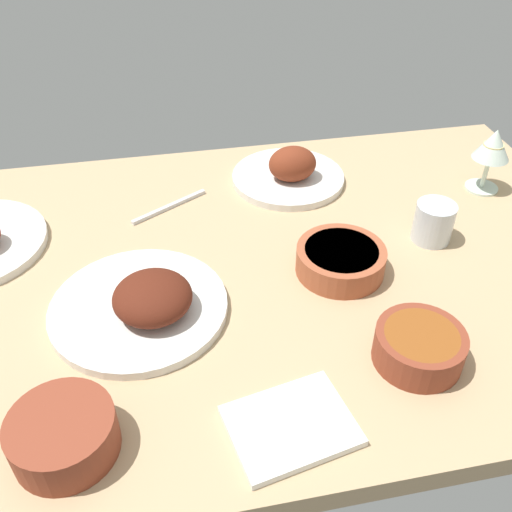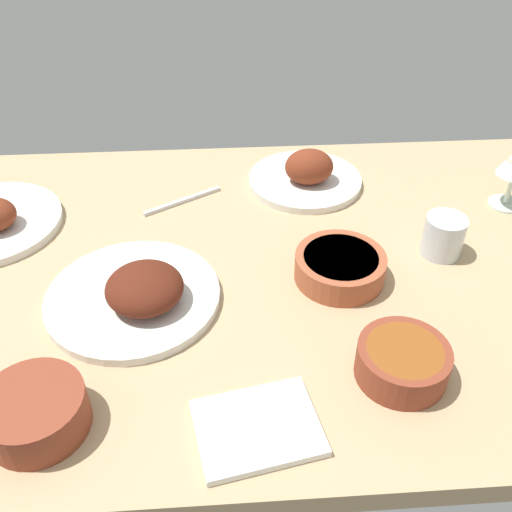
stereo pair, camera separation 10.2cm
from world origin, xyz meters
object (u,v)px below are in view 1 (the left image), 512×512
(plate_center_main, at_px, (145,303))
(water_tumbler, at_px, (434,222))
(wine_glass, at_px, (493,148))
(fork_loose, at_px, (170,207))
(bowl_potatoes, at_px, (63,434))
(bowl_soup, at_px, (419,346))
(bowl_sauce, at_px, (341,259))
(plate_far_side, at_px, (290,172))
(folded_napkin, at_px, (291,426))

(plate_center_main, xyz_separation_m, water_tumbler, (-0.55, -0.10, 0.01))
(wine_glass, xyz_separation_m, fork_loose, (0.67, -0.05, -0.10))
(water_tumbler, bearing_deg, bowl_potatoes, 26.90)
(plate_center_main, xyz_separation_m, bowl_soup, (-0.40, 0.18, 0.01))
(wine_glass, relative_size, water_tumbler, 1.81)
(plate_center_main, bearing_deg, bowl_sauce, -172.68)
(bowl_sauce, distance_m, wine_glass, 0.45)
(bowl_sauce, bearing_deg, plate_far_side, -87.11)
(fork_loose, bearing_deg, wine_glass, 145.14)
(plate_far_side, xyz_separation_m, bowl_potatoes, (0.44, 0.59, 0.01))
(water_tumbler, bearing_deg, bowl_soup, 61.68)
(folded_napkin, bearing_deg, fork_loose, -78.09)
(plate_center_main, relative_size, fork_loose, 1.63)
(plate_center_main, distance_m, folded_napkin, 0.32)
(folded_napkin, bearing_deg, bowl_sauce, -118.59)
(bowl_potatoes, bearing_deg, bowl_soup, -173.88)
(bowl_potatoes, bearing_deg, plate_center_main, -115.73)
(bowl_sauce, xyz_separation_m, water_tumbler, (-0.20, -0.06, 0.01))
(folded_napkin, distance_m, fork_loose, 0.58)
(water_tumbler, bearing_deg, folded_napkin, 44.62)
(plate_center_main, height_order, folded_napkin, plate_center_main)
(bowl_soup, height_order, bowl_sauce, bowl_soup)
(water_tumbler, bearing_deg, bowl_sauce, 16.06)
(bowl_sauce, xyz_separation_m, fork_loose, (0.28, -0.26, -0.02))
(bowl_soup, bearing_deg, water_tumbler, -118.32)
(wine_glass, height_order, fork_loose, wine_glass)
(plate_far_side, xyz_separation_m, plate_center_main, (0.33, 0.36, -0.00))
(plate_center_main, relative_size, bowl_potatoes, 2.12)
(plate_far_side, relative_size, folded_napkin, 1.51)
(plate_far_side, xyz_separation_m, folded_napkin, (0.15, 0.62, -0.02))
(plate_far_side, relative_size, bowl_potatoes, 1.79)
(plate_center_main, bearing_deg, water_tumbler, -169.41)
(water_tumbler, bearing_deg, plate_center_main, 10.59)
(bowl_soup, distance_m, folded_napkin, 0.23)
(fork_loose, bearing_deg, bowl_potatoes, 41.84)
(plate_far_side, relative_size, water_tumbler, 3.20)
(bowl_potatoes, relative_size, folded_napkin, 0.85)
(bowl_soup, xyz_separation_m, bowl_potatoes, (0.51, 0.05, 0.00))
(water_tumbler, height_order, folded_napkin, water_tumbler)
(plate_center_main, distance_m, bowl_potatoes, 0.26)
(bowl_soup, distance_m, wine_glass, 0.55)
(plate_center_main, relative_size, water_tumbler, 3.80)
(bowl_sauce, bearing_deg, water_tumbler, -163.94)
(bowl_sauce, xyz_separation_m, bowl_potatoes, (0.46, 0.28, 0.01))
(plate_center_main, xyz_separation_m, bowl_sauce, (-0.35, -0.04, 0.00))
(plate_far_side, xyz_separation_m, fork_loose, (0.27, 0.05, -0.02))
(bowl_sauce, relative_size, water_tumbler, 2.06)
(bowl_potatoes, relative_size, fork_loose, 0.77)
(folded_napkin, bearing_deg, bowl_potatoes, -5.29)
(bowl_sauce, bearing_deg, wine_glass, -152.09)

